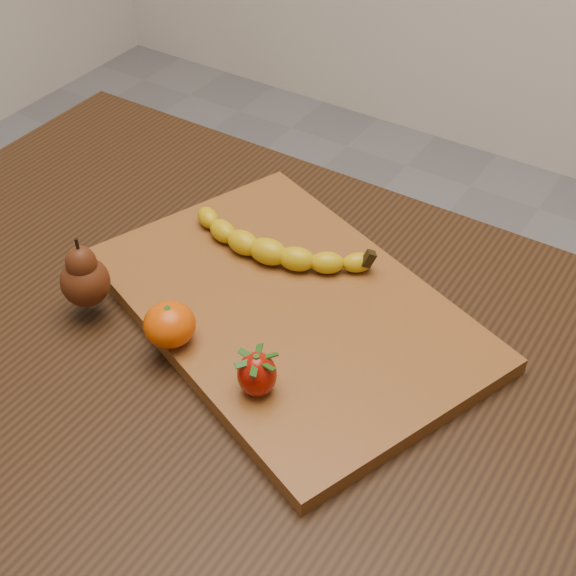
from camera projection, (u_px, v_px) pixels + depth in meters
The scene contains 6 objects.
table at pixel (221, 382), 0.98m from camera, with size 1.00×0.70×0.76m.
cutting_board at pixel (288, 308), 0.92m from camera, with size 0.45×0.30×0.02m, color brown.
banana at pixel (268, 252), 0.96m from camera, with size 0.21×0.05×0.03m, color #C3A209, non-canonical shape.
pear at pixel (83, 271), 0.89m from camera, with size 0.06×0.06×0.09m, color #4A1F0C, non-canonical shape.
mandarin at pixel (169, 325), 0.85m from camera, with size 0.06×0.06×0.05m, color #CA4402.
strawberry at pixel (257, 373), 0.80m from camera, with size 0.04×0.04×0.05m, color #940E04, non-canonical shape.
Camera 1 is at (0.43, -0.51, 1.40)m, focal length 50.00 mm.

